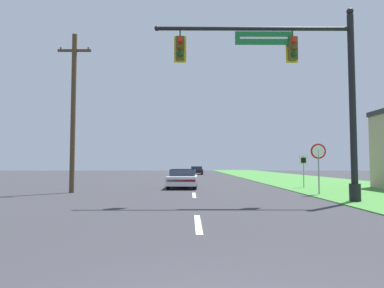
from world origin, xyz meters
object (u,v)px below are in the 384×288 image
Objects in this scene: stop_sign at (318,157)px; utility_pole_near at (73,110)px; car_ahead at (183,178)px; far_car at (197,170)px; signal_mast at (305,84)px; route_sign_post at (303,164)px.

utility_pole_near is (-12.69, 1.38, 2.59)m from stop_sign.
far_car is (1.45, 28.77, -0.00)m from car_ahead.
far_car is at bearing 87.11° from car_ahead.
signal_mast is at bearing -117.99° from stop_sign.
route_sign_post is at bearing 14.48° from utility_pole_near.
far_car is 34.54m from stop_sign.
route_sign_post is (7.72, -0.45, 0.92)m from car_ahead.
signal_mast is 0.96× the size of utility_pole_near.
utility_pole_near reaches higher than signal_mast.
signal_mast is 37.75m from far_car.
car_ahead is 1.09× the size of far_car.
stop_sign reaches higher than car_ahead.
signal_mast is at bearing -84.38° from far_car.
signal_mast is at bearing -22.85° from utility_pole_near.
far_car is 29.90m from route_sign_post.
car_ahead is at bearing -92.89° from far_car.
route_sign_post is 0.24× the size of utility_pole_near.
route_sign_post is at bearing -77.90° from far_car.
signal_mast reaches higher than far_car.
stop_sign is 13.02m from utility_pole_near.
signal_mast is 1.94× the size of far_car.
far_car is 0.50× the size of utility_pole_near.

